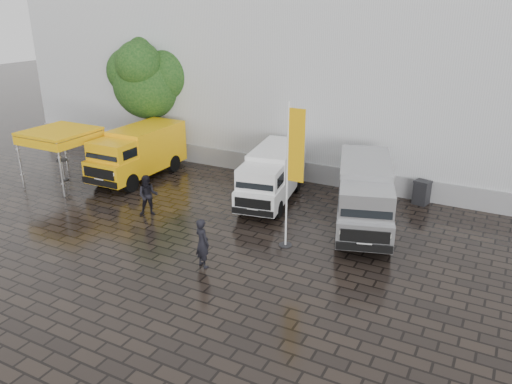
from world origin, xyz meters
TOP-DOWN VIEW (x-y plane):
  - ground at (0.00, 0.00)m, footprint 120.00×120.00m
  - exhibition_hall at (2.00, 16.00)m, footprint 44.00×16.00m
  - hall_plinth at (2.00, 7.95)m, footprint 44.00×0.15m
  - van_yellow at (-9.00, 4.38)m, footprint 2.19×5.60m
  - van_white at (-1.50, 4.70)m, footprint 2.72×5.69m
  - van_silver at (3.03, 3.85)m, footprint 3.70×6.35m
  - canopy_tent at (-11.75, 1.96)m, footprint 3.02×3.02m
  - flagpole at (1.15, 0.89)m, footprint 0.88×0.50m
  - tree at (-10.96, 7.98)m, footprint 3.88×3.99m
  - cocktail_table at (-12.25, 2.33)m, footprint 0.60×0.60m
  - wheelie_bin at (4.68, 7.55)m, footprint 0.79×0.79m
  - person_front at (-0.93, -1.87)m, footprint 0.77×0.65m
  - person_tent at (-5.45, 0.80)m, footprint 1.09×1.03m

SIDE VIEW (x-z plane):
  - ground at x=0.00m, z-range 0.00..0.00m
  - hall_plinth at x=2.00m, z-range 0.00..1.00m
  - cocktail_table at x=-12.25m, z-range 0.00..1.08m
  - wheelie_bin at x=4.68m, z-range 0.00..1.10m
  - person_tent at x=-5.45m, z-range 0.00..1.78m
  - person_front at x=-0.93m, z-range 0.00..1.79m
  - van_white at x=-1.50m, z-range 0.00..2.37m
  - van_yellow at x=-9.00m, z-range 0.00..2.58m
  - van_silver at x=3.03m, z-range 0.00..2.61m
  - canopy_tent at x=-11.75m, z-range 1.19..3.95m
  - flagpole at x=1.15m, z-range 0.35..5.82m
  - tree at x=-10.96m, z-range 0.99..7.96m
  - exhibition_hall at x=2.00m, z-range 0.00..12.00m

